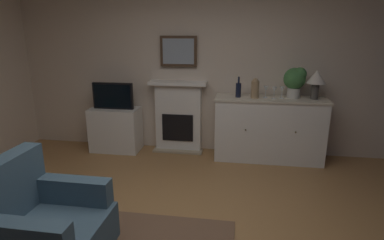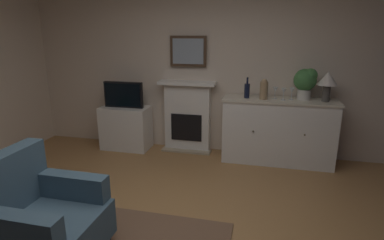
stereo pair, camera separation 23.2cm
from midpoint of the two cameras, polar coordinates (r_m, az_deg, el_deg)
wall_rear at (r=4.84m, az=1.32°, el=9.90°), size 5.98×0.06×2.68m
fireplace_unit at (r=4.93m, az=-3.77°, el=0.64°), size 0.87×0.30×1.10m
framed_picture at (r=4.81m, az=-3.87°, el=12.21°), size 0.55×0.04×0.45m
sideboard_cabinet at (r=4.68m, az=12.26°, el=-1.62°), size 1.56×0.49×0.92m
table_lamp at (r=4.60m, az=20.08°, el=6.93°), size 0.26×0.26×0.40m
wine_bottle at (r=4.53m, az=6.88°, el=5.43°), size 0.08×0.08×0.29m
wine_glass_left at (r=4.55m, az=11.73°, el=5.46°), size 0.07×0.07×0.16m
wine_glass_center at (r=4.50m, az=13.16°, el=5.25°), size 0.07×0.07×0.16m
wine_glass_right at (r=4.55m, az=14.51°, el=5.29°), size 0.07×0.07×0.16m
vase_decorative at (r=4.48m, az=9.82°, el=5.64°), size 0.11×0.11×0.28m
tv_cabinet at (r=5.14m, az=-14.80°, el=-1.65°), size 0.75×0.42×0.68m
tv_set at (r=4.99m, az=-15.34°, el=4.19°), size 0.62×0.07×0.40m
potted_plant_small at (r=4.60m, az=16.70°, el=6.94°), size 0.30×0.30×0.43m
armchair at (r=2.88m, az=-27.55°, el=-16.65°), size 0.81×0.78×0.92m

